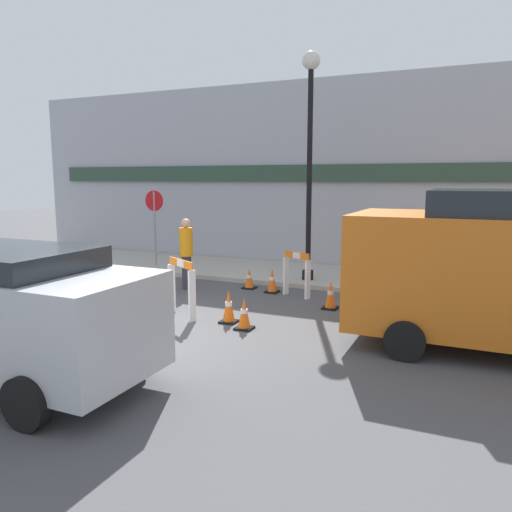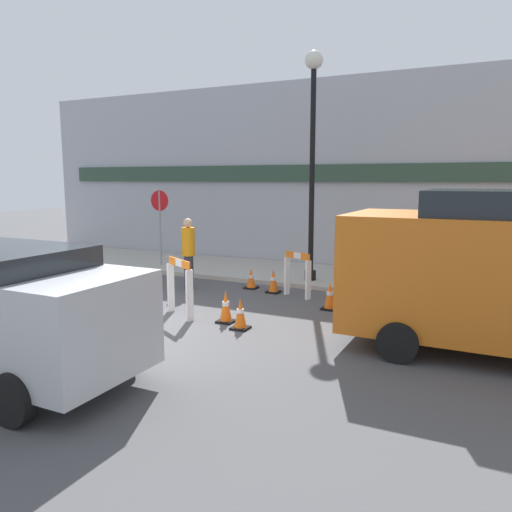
% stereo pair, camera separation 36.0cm
% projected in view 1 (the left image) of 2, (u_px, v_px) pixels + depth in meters
% --- Properties ---
extents(ground_plane, '(60.00, 60.00, 0.00)m').
position_uv_depth(ground_plane, '(113.00, 330.00, 8.82)').
color(ground_plane, '#4C4C4F').
extents(sidewalk_slab, '(18.00, 2.99, 0.11)m').
position_uv_depth(sidewalk_slab, '(254.00, 270.00, 14.21)').
color(sidewalk_slab, '#ADA89E').
rests_on(sidewalk_slab, ground_plane).
extents(storefront_facade, '(18.00, 0.22, 5.50)m').
position_uv_depth(storefront_facade, '(275.00, 175.00, 15.21)').
color(storefront_facade, '#A3A8B2').
rests_on(storefront_facade, ground_plane).
extents(streetlamp_post, '(0.44, 0.44, 5.53)m').
position_uv_depth(streetlamp_post, '(310.00, 137.00, 12.10)').
color(streetlamp_post, black).
rests_on(streetlamp_post, sidewalk_slab).
extents(stop_sign, '(0.60, 0.06, 2.20)m').
position_uv_depth(stop_sign, '(155.00, 215.00, 14.51)').
color(stop_sign, gray).
rests_on(stop_sign, sidewalk_slab).
extents(barricade_0, '(0.71, 0.39, 1.02)m').
position_uv_depth(barricade_0, '(297.00, 273.00, 11.20)').
color(barricade_0, white).
rests_on(barricade_0, ground_plane).
extents(barricade_1, '(0.84, 0.56, 1.12)m').
position_uv_depth(barricade_1, '(181.00, 286.00, 9.54)').
color(barricade_1, white).
rests_on(barricade_1, ground_plane).
extents(traffic_cone_0, '(0.30, 0.30, 0.51)m').
position_uv_depth(traffic_cone_0, '(249.00, 279.00, 12.07)').
color(traffic_cone_0, black).
rests_on(traffic_cone_0, ground_plane).
extents(traffic_cone_1, '(0.30, 0.30, 0.57)m').
position_uv_depth(traffic_cone_1, '(272.00, 281.00, 11.64)').
color(traffic_cone_1, black).
rests_on(traffic_cone_1, ground_plane).
extents(traffic_cone_2, '(0.30, 0.30, 0.62)m').
position_uv_depth(traffic_cone_2, '(229.00, 307.00, 9.19)').
color(traffic_cone_2, black).
rests_on(traffic_cone_2, ground_plane).
extents(traffic_cone_3, '(0.30, 0.30, 0.57)m').
position_uv_depth(traffic_cone_3, '(244.00, 314.00, 8.80)').
color(traffic_cone_3, black).
rests_on(traffic_cone_3, ground_plane).
extents(traffic_cone_4, '(0.30, 0.30, 0.59)m').
position_uv_depth(traffic_cone_4, '(330.00, 295.00, 10.17)').
color(traffic_cone_4, black).
rests_on(traffic_cone_4, ground_plane).
extents(person_worker, '(0.42, 0.42, 1.71)m').
position_uv_depth(person_worker, '(186.00, 251.00, 11.92)').
color(person_worker, '#33333D').
rests_on(person_worker, ground_plane).
extents(person_pedestrian, '(0.55, 0.55, 1.73)m').
position_uv_depth(person_pedestrian, '(431.00, 248.00, 11.70)').
color(person_pedestrian, '#33333D').
rests_on(person_pedestrian, sidewalk_slab).
extents(parked_car_1, '(4.01, 1.85, 1.77)m').
position_uv_depth(parked_car_1, '(6.00, 308.00, 6.41)').
color(parked_car_1, '#B7BABF').
rests_on(parked_car_1, ground_plane).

